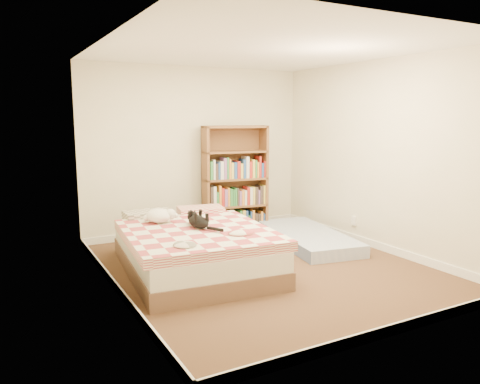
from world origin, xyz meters
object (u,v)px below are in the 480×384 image
bookshelf (234,194)px  bed (193,247)px  black_cat (198,221)px  white_dog (160,216)px  floor_mattress (307,237)px

bookshelf → bed: bearing=-124.6°
black_cat → white_dog: white_dog is taller
bed → white_dog: 0.56m
floor_mattress → white_dog: 2.19m
bed → black_cat: 0.33m
floor_mattress → black_cat: size_ratio=2.70×
bookshelf → black_cat: bookshelf is taller
floor_mattress → white_dog: size_ratio=4.58×
bed → bookshelf: bearing=52.7°
bookshelf → floor_mattress: (0.58, -1.11, -0.51)m
white_dog → black_cat: bearing=-67.4°
bookshelf → white_dog: bookshelf is taller
floor_mattress → white_dog: bearing=-172.4°
bed → floor_mattress: (1.86, 0.28, -0.18)m
bookshelf → floor_mattress: bookshelf is taller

